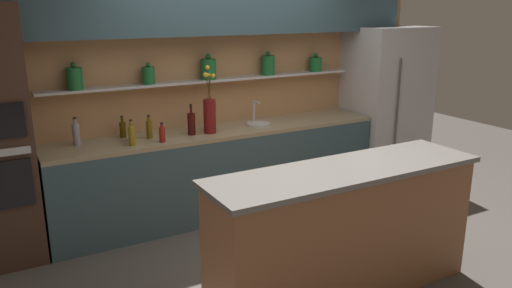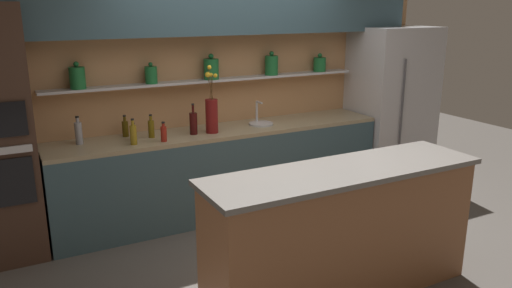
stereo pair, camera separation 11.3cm
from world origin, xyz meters
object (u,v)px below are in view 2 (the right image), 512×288
object	(u,v)px
refrigerator	(391,106)
flower_vase	(212,113)
sink_fixture	(261,122)
bottle_oil_1	(151,128)
bottle_oil_6	(125,128)
bottle_wine_5	(193,123)
bottle_sauce_3	(164,133)
bottle_oil_4	(133,134)
bottle_sauce_2	(134,133)
bottle_spirit_0	(79,133)

from	to	relation	value
refrigerator	flower_vase	xyz separation A→B (m)	(-2.42, -0.04, 0.16)
sink_fixture	flower_vase	bearing A→B (deg)	-172.00
bottle_oil_1	flower_vase	bearing A→B (deg)	-9.08
bottle_oil_6	sink_fixture	bearing A→B (deg)	-6.70
sink_fixture	bottle_wine_5	bearing A→B (deg)	-175.67
bottle_sauce_3	bottle_wine_5	distance (m)	0.37
bottle_wine_5	bottle_oil_4	bearing A→B (deg)	-171.16
bottle_sauce_2	bottle_sauce_3	world-z (taller)	bottle_sauce_3
bottle_spirit_0	bottle_oil_4	distance (m)	0.51
bottle_sauce_2	bottle_oil_6	size ratio (longest dim) A/B	0.80
flower_vase	bottle_wine_5	distance (m)	0.21
sink_fixture	bottle_sauce_3	bearing A→B (deg)	-170.72
bottle_spirit_0	bottle_sauce_2	bearing A→B (deg)	-12.38
sink_fixture	bottle_spirit_0	bearing A→B (deg)	177.20
bottle_spirit_0	bottle_oil_1	bearing A→B (deg)	-6.94
sink_fixture	bottle_spirit_0	size ratio (longest dim) A/B	0.99
refrigerator	bottle_oil_1	size ratio (longest dim) A/B	8.33
bottle_oil_1	bottle_sauce_3	xyz separation A→B (m)	(0.06, -0.20, -0.01)
flower_vase	bottle_spirit_0	distance (m)	1.28
bottle_oil_1	bottle_wine_5	distance (m)	0.42
flower_vase	bottle_oil_4	world-z (taller)	flower_vase
bottle_spirit_0	bottle_sauce_3	size ratio (longest dim) A/B	1.38
bottle_spirit_0	bottle_oil_6	size ratio (longest dim) A/B	1.22
bottle_sauce_3	bottle_wine_5	xyz separation A→B (m)	(0.35, 0.13, 0.04)
bottle_sauce_3	sink_fixture	bearing A→B (deg)	9.28
refrigerator	bottle_spirit_0	distance (m)	3.69
bottle_oil_1	bottle_oil_6	xyz separation A→B (m)	(-0.22, 0.16, -0.01)
bottle_oil_4	bottle_oil_6	world-z (taller)	bottle_oil_4
bottle_sauce_2	bottle_wine_5	bearing A→B (deg)	-4.39
bottle_sauce_3	bottle_oil_6	bearing A→B (deg)	128.13
flower_vase	bottle_oil_1	distance (m)	0.62
flower_vase	bottle_wine_5	bearing A→B (deg)	172.42
bottle_oil_6	bottle_sauce_2	bearing A→B (deg)	-79.25
flower_vase	bottle_oil_6	bearing A→B (deg)	162.82
bottle_sauce_2	bottle_oil_6	distance (m)	0.19
bottle_spirit_0	bottle_oil_6	distance (m)	0.46
bottle_oil_4	bottle_oil_6	distance (m)	0.33
bottle_oil_1	sink_fixture	bearing A→B (deg)	-0.50
bottle_oil_4	bottle_wine_5	size ratio (longest dim) A/B	0.79
sink_fixture	bottle_oil_6	world-z (taller)	sink_fixture
sink_fixture	bottle_sauce_2	xyz separation A→B (m)	(-1.39, -0.01, 0.04)
flower_vase	bottle_sauce_2	size ratio (longest dim) A/B	4.00
bottle_spirit_0	bottle_sauce_3	world-z (taller)	bottle_spirit_0
sink_fixture	bottle_oil_4	distance (m)	1.44
bottle_spirit_0	bottle_wine_5	distance (m)	1.09
refrigerator	bottle_oil_4	world-z (taller)	refrigerator
flower_vase	sink_fixture	world-z (taller)	flower_vase
bottle_wine_5	bottle_oil_6	world-z (taller)	bottle_wine_5
bottle_spirit_0	bottle_oil_6	xyz separation A→B (m)	(0.45, 0.08, -0.03)
bottle_oil_1	bottle_wine_5	size ratio (longest dim) A/B	0.74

